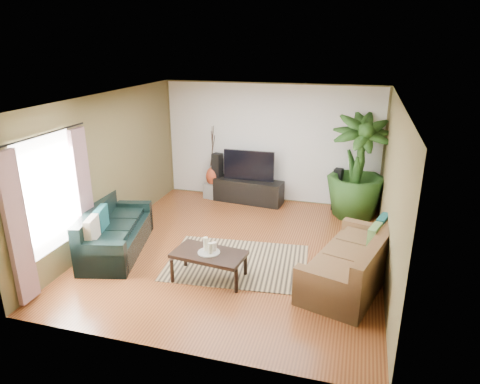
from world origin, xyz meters
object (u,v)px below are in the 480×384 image
(speaker_left, at_px, (217,176))
(coffee_table, at_px, (209,266))
(television, at_px, (249,165))
(vase, at_px, (213,176))
(potted_plant, at_px, (358,167))
(side_table, at_px, (131,219))
(pedestal, at_px, (213,190))
(sofa_right, at_px, (351,257))
(sofa_left, at_px, (116,229))
(speaker_right, at_px, (337,189))
(tv_stand, at_px, (248,191))

(speaker_left, bearing_deg, coffee_table, -61.62)
(coffee_table, height_order, television, television)
(speaker_left, xyz_separation_m, vase, (-0.11, 0.00, -0.02))
(potted_plant, distance_m, side_table, 4.73)
(coffee_table, relative_size, pedestal, 3.10)
(sofa_right, relative_size, side_table, 4.45)
(sofa_right, bearing_deg, potted_plant, -162.64)
(sofa_right, distance_m, side_table, 4.31)
(sofa_left, relative_size, speaker_right, 2.06)
(coffee_table, bearing_deg, speaker_right, 70.82)
(sofa_left, bearing_deg, side_table, -0.90)
(television, height_order, side_table, television)
(tv_stand, height_order, potted_plant, potted_plant)
(speaker_right, distance_m, pedestal, 2.91)
(coffee_table, relative_size, speaker_left, 1.03)
(sofa_right, height_order, potted_plant, potted_plant)
(sofa_right, relative_size, pedestal, 5.95)
(sofa_right, bearing_deg, coffee_table, -59.43)
(coffee_table, height_order, pedestal, coffee_table)
(tv_stand, distance_m, potted_plant, 2.53)
(sofa_left, distance_m, vase, 3.18)
(pedestal, bearing_deg, sofa_right, -42.33)
(speaker_left, height_order, speaker_right, speaker_left)
(tv_stand, xyz_separation_m, vase, (-0.89, 0.07, 0.26))
(sofa_right, distance_m, speaker_right, 3.04)
(vase, bearing_deg, sofa_right, -42.33)
(sofa_left, bearing_deg, potted_plant, -68.79)
(sofa_left, relative_size, vase, 4.22)
(coffee_table, bearing_deg, television, 101.34)
(speaker_right, bearing_deg, sofa_right, -67.77)
(sofa_left, xyz_separation_m, television, (1.63, 3.04, 0.45))
(sofa_left, xyz_separation_m, pedestal, (0.73, 3.09, -0.24))
(speaker_left, height_order, pedestal, speaker_left)
(tv_stand, height_order, vase, vase)
(speaker_left, xyz_separation_m, pedestal, (-0.11, 0.00, -0.36))
(television, height_order, pedestal, television)
(sofa_left, height_order, tv_stand, sofa_left)
(vase, bearing_deg, side_table, -112.55)
(sofa_right, height_order, tv_stand, sofa_right)
(speaker_left, distance_m, potted_plant, 3.22)
(vase, bearing_deg, coffee_table, -71.78)
(tv_stand, bearing_deg, side_table, -124.39)
(tv_stand, distance_m, side_table, 2.84)
(sofa_right, height_order, side_table, sofa_right)
(tv_stand, xyz_separation_m, speaker_right, (2.00, 0.07, 0.21))
(sofa_left, height_order, television, television)
(speaker_right, distance_m, vase, 2.89)
(vase, xyz_separation_m, side_table, (-0.93, -2.24, -0.28))
(television, relative_size, side_table, 2.42)
(sofa_right, relative_size, television, 1.83)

